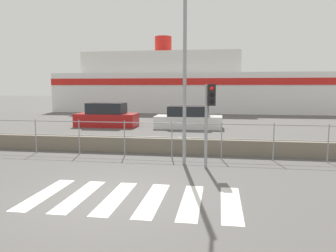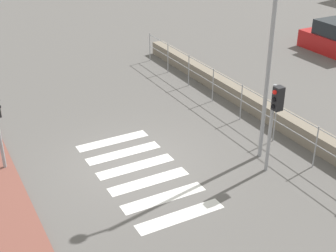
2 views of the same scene
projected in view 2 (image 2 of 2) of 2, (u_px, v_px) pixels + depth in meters
The scene contains 6 objects.
ground_plane at pixel (132, 163), 14.13m from camera, with size 160.00×160.00×0.00m, color #565451.
crosswalk at pixel (142, 174), 13.59m from camera, with size 4.95×2.40×0.01m.
seawall at pixel (276, 117), 16.33m from camera, with size 18.22×0.55×0.59m.
harbor_fence at pixel (258, 106), 15.69m from camera, with size 16.44×0.04×1.35m.
traffic_light_far at pixel (275, 110), 12.79m from camera, with size 0.34×0.32×2.70m.
streetlamp at pixel (265, 39), 12.71m from camera, with size 0.32×1.23×6.05m.
Camera 2 is at (11.15, -4.78, 7.41)m, focal length 50.00 mm.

